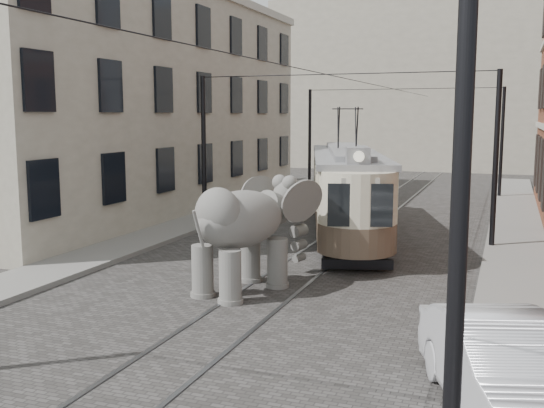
% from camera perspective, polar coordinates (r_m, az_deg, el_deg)
% --- Properties ---
extents(ground, '(120.00, 120.00, 0.00)m').
position_cam_1_polar(ground, '(17.79, 1.49, -6.67)').
color(ground, '#43403E').
extents(tram_rails, '(1.54, 80.00, 0.02)m').
position_cam_1_polar(tram_rails, '(17.79, 1.49, -6.63)').
color(tram_rails, slate).
rests_on(tram_rails, ground).
extents(sidewalk_right, '(2.00, 60.00, 0.15)m').
position_cam_1_polar(sidewalk_right, '(16.86, 21.32, -7.80)').
color(sidewalk_right, slate).
rests_on(sidewalk_right, ground).
extents(sidewalk_left, '(2.00, 60.00, 0.15)m').
position_cam_1_polar(sidewalk_left, '(20.76, -15.77, -4.61)').
color(sidewalk_left, slate).
rests_on(sidewalk_left, ground).
extents(stucco_building, '(7.00, 24.00, 10.00)m').
position_cam_1_polar(stucco_building, '(31.08, -11.87, 8.78)').
color(stucco_building, gray).
rests_on(stucco_building, ground).
extents(distant_block, '(28.00, 10.00, 14.00)m').
position_cam_1_polar(distant_block, '(56.60, 15.13, 10.30)').
color(distant_block, gray).
rests_on(distant_block, ground).
extents(catenary, '(11.00, 30.20, 6.00)m').
position_cam_1_polar(catenary, '(22.10, 5.29, 4.08)').
color(catenary, black).
rests_on(catenary, ground).
extents(tram, '(5.93, 12.24, 4.78)m').
position_cam_1_polar(tram, '(24.01, 6.75, 2.91)').
color(tram, beige).
rests_on(tram, ground).
extents(elephant, '(3.96, 5.33, 2.91)m').
position_cam_1_polar(elephant, '(16.14, -2.84, -2.90)').
color(elephant, slate).
rests_on(elephant, ground).
extents(parked_car, '(3.12, 4.84, 1.50)m').
position_cam_1_polar(parked_car, '(10.32, 20.37, -13.90)').
color(parked_car, silver).
rests_on(parked_car, ground).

